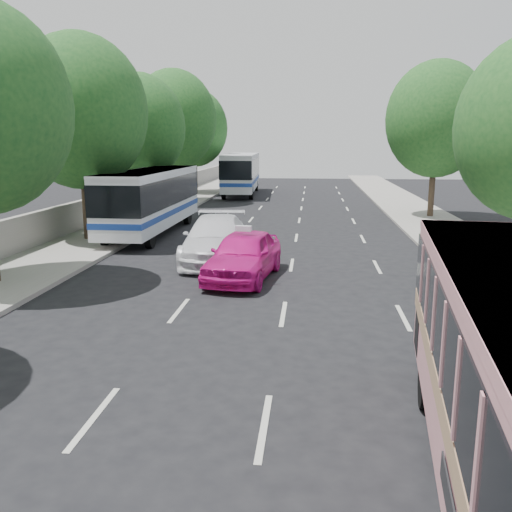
# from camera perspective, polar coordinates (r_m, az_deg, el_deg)

# --- Properties ---
(ground) EXTENTS (120.00, 120.00, 0.00)m
(ground) POSITION_cam_1_polar(r_m,az_deg,el_deg) (11.22, -3.44, -12.22)
(ground) COLOR black
(ground) RESTS_ON ground
(sidewalk_left) EXTENTS (4.00, 90.00, 0.15)m
(sidewalk_left) POSITION_cam_1_polar(r_m,az_deg,el_deg) (32.10, -12.75, 3.55)
(sidewalk_left) COLOR #9E998E
(sidewalk_left) RESTS_ON ground
(sidewalk_right) EXTENTS (4.00, 90.00, 0.12)m
(sidewalk_right) POSITION_cam_1_polar(r_m,az_deg,el_deg) (31.19, 18.41, 2.97)
(sidewalk_right) COLOR #9E998E
(sidewalk_right) RESTS_ON ground
(low_wall) EXTENTS (0.30, 90.00, 1.50)m
(low_wall) POSITION_cam_1_polar(r_m,az_deg,el_deg) (32.61, -15.83, 4.98)
(low_wall) COLOR #9E998E
(low_wall) RESTS_ON sidewalk_left
(tree_left_c) EXTENTS (6.00, 6.00, 9.35)m
(tree_left_c) POSITION_cam_1_polar(r_m,az_deg,el_deg) (26.21, -17.95, 14.73)
(tree_left_c) COLOR #38281E
(tree_left_c) RESTS_ON ground
(tree_left_d) EXTENTS (5.52, 5.52, 8.60)m
(tree_left_d) POSITION_cam_1_polar(r_m,az_deg,el_deg) (33.65, -12.16, 13.45)
(tree_left_d) COLOR #38281E
(tree_left_d) RESTS_ON ground
(tree_left_e) EXTENTS (6.30, 6.30, 9.82)m
(tree_left_e) POSITION_cam_1_polar(r_m,az_deg,el_deg) (41.34, -8.59, 14.35)
(tree_left_e) COLOR #38281E
(tree_left_e) RESTS_ON ground
(tree_left_f) EXTENTS (5.88, 5.88, 9.16)m
(tree_left_f) POSITION_cam_1_polar(r_m,az_deg,el_deg) (49.16, -6.44, 13.50)
(tree_left_f) COLOR #38281E
(tree_left_f) RESTS_ON ground
(tree_right_far) EXTENTS (6.00, 6.00, 9.35)m
(tree_right_far) POSITION_cam_1_polar(r_m,az_deg,el_deg) (34.87, 18.63, 13.85)
(tree_right_far) COLOR #38281E
(tree_right_far) RESTS_ON ground
(pink_taxi) EXTENTS (2.57, 5.05, 1.65)m
(pink_taxi) POSITION_cam_1_polar(r_m,az_deg,el_deg) (18.39, -1.31, 0.11)
(pink_taxi) COLOR #D91288
(pink_taxi) RESTS_ON ground
(white_pickup) EXTENTS (2.84, 6.06, 1.71)m
(white_pickup) POSITION_cam_1_polar(r_m,az_deg,el_deg) (21.28, -4.24, 1.79)
(white_pickup) COLOR white
(white_pickup) RESTS_ON ground
(tour_coach_front) EXTENTS (2.38, 10.78, 3.22)m
(tour_coach_front) POSITION_cam_1_polar(r_m,az_deg,el_deg) (27.88, -10.90, 6.26)
(tour_coach_front) COLOR white
(tour_coach_front) RESTS_ON ground
(tour_coach_rear) EXTENTS (3.14, 11.98, 3.55)m
(tour_coach_rear) POSITION_cam_1_polar(r_m,az_deg,el_deg) (48.25, -1.55, 9.01)
(tour_coach_rear) COLOR silver
(tour_coach_rear) RESTS_ON ground
(taxi_roof_sign) EXTENTS (0.57, 0.25, 0.18)m
(taxi_roof_sign) POSITION_cam_1_polar(r_m,az_deg,el_deg) (18.22, -1.32, 2.92)
(taxi_roof_sign) COLOR silver
(taxi_roof_sign) RESTS_ON pink_taxi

